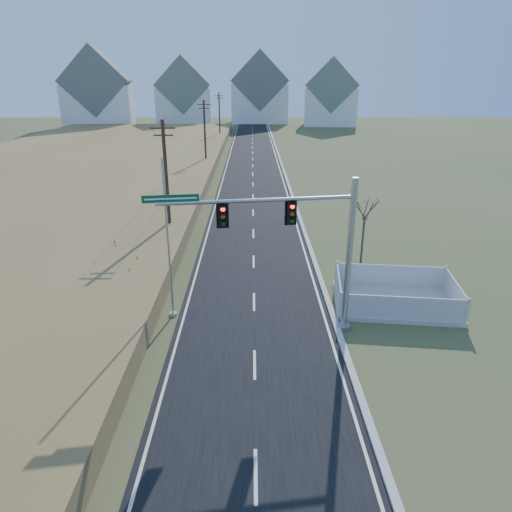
{
  "coord_description": "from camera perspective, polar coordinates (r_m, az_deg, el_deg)",
  "views": [
    {
      "loc": [
        -0.08,
        -18.88,
        11.84
      ],
      "look_at": [
        0.1,
        2.54,
        3.4
      ],
      "focal_mm": 32.0,
      "sensor_mm": 36.0,
      "label": 1
    }
  ],
  "objects": [
    {
      "name": "bare_tree",
      "position": [
        30.74,
        13.53,
        5.91
      ],
      "size": [
        1.82,
        1.82,
        4.82
      ],
      "color": "#4C3F33",
      "rests_on": "ground"
    },
    {
      "name": "condo_nnw",
      "position": [
        128.23,
        -9.02,
        19.06
      ],
      "size": [
        14.93,
        11.17,
        17.03
      ],
      "rotation": [
        0.0,
        0.0,
        0.07
      ],
      "color": "white",
      "rests_on": "ground"
    },
    {
      "name": "reed_marsh",
      "position": [
        64.53,
        -22.59,
        9.9
      ],
      "size": [
        38.0,
        110.0,
        1.3
      ],
      "primitive_type": "cube",
      "color": "olive",
      "rests_on": "ground"
    },
    {
      "name": "utility_pole_near",
      "position": [
        35.22,
        -11.13,
        9.38
      ],
      "size": [
        1.8,
        0.26,
        9.0
      ],
      "color": "#422D1E",
      "rests_on": "ground"
    },
    {
      "name": "traffic_signal_mast",
      "position": [
        21.18,
        6.87,
        1.57
      ],
      "size": [
        9.58,
        1.62,
        7.68
      ],
      "rotation": [
        0.0,
        0.0,
        0.14
      ],
      "color": "#9EA0A5",
      "rests_on": "ground"
    },
    {
      "name": "road",
      "position": [
        69.88,
        -0.42,
        11.77
      ],
      "size": [
        8.0,
        180.0,
        0.06
      ],
      "primitive_type": "cube",
      "color": "black",
      "rests_on": "ground"
    },
    {
      "name": "open_sign",
      "position": [
        24.43,
        12.32,
        -7.16
      ],
      "size": [
        0.49,
        0.17,
        0.61
      ],
      "rotation": [
        0.0,
        0.0,
        -0.25
      ],
      "color": "white",
      "rests_on": "ground"
    },
    {
      "name": "condo_n",
      "position": [
        130.97,
        0.45,
        19.65
      ],
      "size": [
        15.27,
        10.2,
        18.54
      ],
      "color": "white",
      "rests_on": "ground"
    },
    {
      "name": "utility_pole_mid",
      "position": [
        64.6,
        -6.41,
        15.01
      ],
      "size": [
        1.8,
        0.26,
        9.0
      ],
      "color": "#422D1E",
      "rests_on": "ground"
    },
    {
      "name": "utility_pole_far",
      "position": [
        94.37,
        -4.59,
        17.09
      ],
      "size": [
        1.8,
        0.26,
        9.0
      ],
      "color": "#422D1E",
      "rests_on": "ground"
    },
    {
      "name": "flagpole",
      "position": [
        23.47,
        -10.81,
        -0.18
      ],
      "size": [
        0.37,
        0.37,
        8.32
      ],
      "color": "#B7B5AD",
      "rests_on": "ground"
    },
    {
      "name": "condo_ne",
      "position": [
        124.61,
        9.29,
        18.94
      ],
      "size": [
        14.12,
        10.51,
        16.52
      ],
      "rotation": [
        0.0,
        0.0,
        -0.1
      ],
      "color": "white",
      "rests_on": "ground"
    },
    {
      "name": "fence_enclosure",
      "position": [
        26.59,
        16.94,
        -5.24
      ],
      "size": [
        7.06,
        5.24,
        1.5
      ],
      "rotation": [
        0.0,
        0.0,
        -0.12
      ],
      "color": "#B7B5AD",
      "rests_on": "ground"
    },
    {
      "name": "condo_nw",
      "position": [
        124.85,
        -19.2,
        18.49
      ],
      "size": [
        17.69,
        13.38,
        19.05
      ],
      "rotation": [
        0.0,
        0.0,
        0.14
      ],
      "color": "white",
      "rests_on": "ground"
    },
    {
      "name": "curb",
      "position": [
        70.0,
        3.05,
        11.81
      ],
      "size": [
        0.3,
        180.0,
        0.18
      ],
      "primitive_type": "cube",
      "color": "#B2AFA8",
      "rests_on": "ground"
    },
    {
      "name": "ground",
      "position": [
        22.28,
        -0.21,
        -10.59
      ],
      "size": [
        260.0,
        260.0,
        0.0
      ],
      "primitive_type": "plane",
      "color": "#445328",
      "rests_on": "ground"
    }
  ]
}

